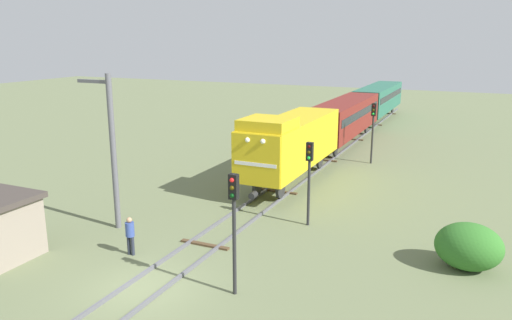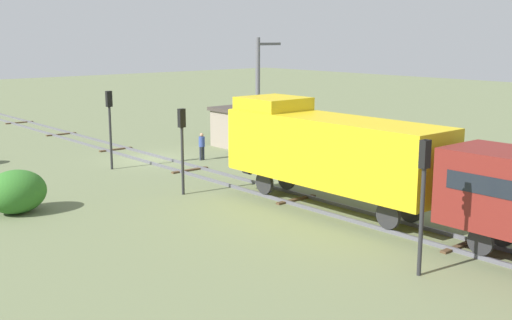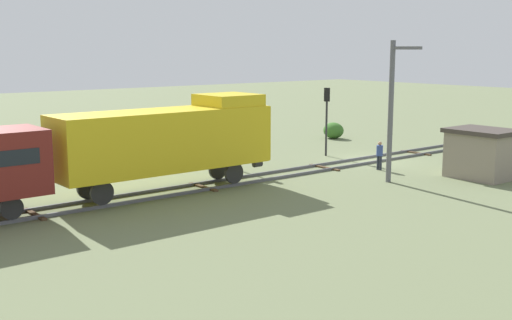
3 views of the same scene
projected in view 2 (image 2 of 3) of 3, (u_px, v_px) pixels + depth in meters
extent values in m
plane|color=#66704C|center=(150.00, 160.00, 40.09)|extent=(158.20, 158.20, 0.00)
cube|color=#595960|center=(160.00, 157.00, 40.53)|extent=(0.10, 105.46, 0.16)
cube|color=#595960|center=(140.00, 160.00, 39.62)|extent=(0.10, 105.46, 0.16)
cube|color=#4C3823|center=(19.00, 123.00, 56.50)|extent=(2.40, 0.24, 0.09)
cube|color=#4C3823|center=(61.00, 134.00, 49.93)|extent=(2.40, 0.24, 0.09)
cube|color=#4C3823|center=(116.00, 149.00, 43.37)|extent=(2.40, 0.24, 0.09)
cube|color=#4C3823|center=(190.00, 170.00, 36.80)|extent=(2.40, 0.24, 0.09)
cube|color=#4C3823|center=(296.00, 200.00, 30.24)|extent=(2.40, 0.24, 0.09)
cube|color=#4C3823|center=(461.00, 245.00, 23.67)|extent=(2.40, 0.24, 0.09)
cube|color=gold|center=(333.00, 151.00, 28.04)|extent=(2.90, 11.00, 2.90)
cube|color=gold|center=(273.00, 103.00, 30.61)|extent=(2.75, 2.80, 0.60)
cube|color=gold|center=(251.00, 135.00, 32.19)|extent=(2.84, 0.10, 2.84)
cube|color=white|center=(251.00, 139.00, 32.25)|extent=(2.46, 0.06, 0.20)
sphere|color=white|center=(257.00, 113.00, 32.30)|extent=(0.28, 0.28, 0.28)
sphere|color=white|center=(244.00, 114.00, 31.72)|extent=(0.28, 0.28, 0.28)
cylinder|color=#262628|center=(248.00, 171.00, 32.77)|extent=(0.36, 0.50, 0.36)
cylinder|color=#262628|center=(286.00, 178.00, 31.65)|extent=(0.18, 1.10, 1.10)
cylinder|color=#262628|center=(265.00, 183.00, 30.73)|extent=(0.18, 1.10, 1.10)
cylinder|color=#262628|center=(410.00, 209.00, 26.12)|extent=(0.18, 1.10, 1.10)
cylinder|color=#262628|center=(388.00, 215.00, 25.20)|extent=(0.18, 1.10, 1.10)
cylinder|color=#262628|center=(502.00, 233.00, 23.15)|extent=(0.16, 0.96, 0.96)
cylinder|color=#262628|center=(481.00, 242.00, 22.23)|extent=(0.16, 0.96, 0.96)
cylinder|color=#262628|center=(110.00, 131.00, 36.80)|extent=(0.14, 0.14, 4.54)
cube|color=black|center=(109.00, 99.00, 36.45)|extent=(0.32, 0.24, 0.90)
sphere|color=red|center=(108.00, 94.00, 36.50)|extent=(0.16, 0.16, 0.16)
sphere|color=#3C3306|center=(108.00, 99.00, 36.56)|extent=(0.16, 0.16, 0.16)
sphere|color=black|center=(108.00, 104.00, 36.61)|extent=(0.16, 0.16, 0.16)
cylinder|color=#262628|center=(182.00, 152.00, 30.99)|extent=(0.14, 0.14, 4.22)
cube|color=black|center=(182.00, 118.00, 30.67)|extent=(0.32, 0.24, 0.90)
sphere|color=#390606|center=(180.00, 112.00, 30.72)|extent=(0.16, 0.16, 0.16)
sphere|color=#3C3306|center=(180.00, 118.00, 30.77)|extent=(0.16, 0.16, 0.16)
sphere|color=green|center=(180.00, 124.00, 30.83)|extent=(0.16, 0.16, 0.16)
cylinder|color=#262628|center=(422.00, 209.00, 20.44)|extent=(0.14, 0.14, 4.47)
cube|color=black|center=(425.00, 154.00, 20.10)|extent=(0.32, 0.24, 0.90)
sphere|color=#390606|center=(422.00, 145.00, 20.15)|extent=(0.16, 0.16, 0.16)
sphere|color=#3C3306|center=(421.00, 154.00, 20.20)|extent=(0.16, 0.16, 0.16)
sphere|color=green|center=(421.00, 162.00, 20.26)|extent=(0.16, 0.16, 0.16)
cylinder|color=#262B38|center=(203.00, 153.00, 39.93)|extent=(0.15, 0.15, 0.85)
cylinder|color=#262B38|center=(201.00, 154.00, 39.80)|extent=(0.15, 0.15, 0.85)
cylinder|color=#33478C|center=(202.00, 142.00, 39.72)|extent=(0.38, 0.38, 0.62)
sphere|color=tan|center=(202.00, 135.00, 39.64)|extent=(0.23, 0.23, 0.23)
cylinder|color=#595960|center=(258.00, 100.00, 39.15)|extent=(0.28, 0.28, 7.52)
cube|color=#595960|center=(269.00, 44.00, 39.07)|extent=(1.80, 0.16, 0.16)
cube|color=gray|center=(240.00, 128.00, 44.85)|extent=(3.20, 2.60, 2.50)
cube|color=#3F3833|center=(240.00, 109.00, 44.59)|extent=(3.50, 2.90, 0.24)
cube|color=#2D2319|center=(228.00, 130.00, 45.90)|extent=(0.80, 0.06, 1.90)
ellipsoid|color=#247526|center=(230.00, 123.00, 50.16)|extent=(2.38, 1.94, 1.73)
ellipsoid|color=#2F6C26|center=(16.00, 192.00, 27.93)|extent=(2.65, 2.17, 1.93)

